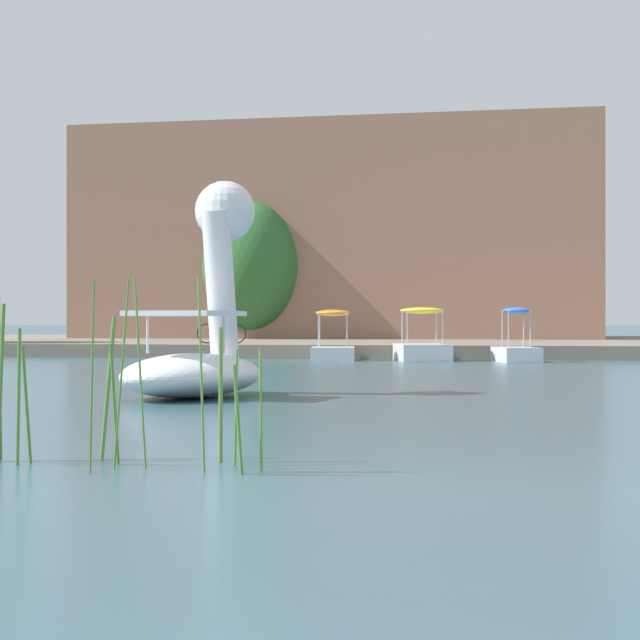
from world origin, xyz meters
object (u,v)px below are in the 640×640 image
tree_willow_near_path (252,267)px  bicycle_parked (221,333)px  pedal_boat_blue (516,348)px  pedal_boat_yellow (422,345)px  swan_boat (202,330)px  pedal_boat_orange (333,346)px

tree_willow_near_path → bicycle_parked: 11.60m
pedal_boat_blue → pedal_boat_yellow: size_ratio=0.88×
bicycle_parked → swan_boat: bearing=-76.1°
swan_boat → pedal_boat_yellow: bearing=82.8°
pedal_boat_blue → pedal_boat_orange: bearing=176.2°
pedal_boat_yellow → bicycle_parked: size_ratio=1.51×
pedal_boat_blue → bicycle_parked: (-9.83, 3.36, 0.38)m
pedal_boat_blue → pedal_boat_yellow: 2.85m
pedal_boat_yellow → pedal_boat_orange: 2.72m
pedal_boat_blue → tree_willow_near_path: 18.73m
swan_boat → pedal_boat_blue: size_ratio=1.66×
swan_boat → bicycle_parked: 20.40m
pedal_boat_blue → pedal_boat_yellow: (-2.81, 0.45, 0.07)m
tree_willow_near_path → bicycle_parked: tree_willow_near_path is taller
pedal_boat_orange → bicycle_parked: (-4.31, 2.99, 0.34)m
pedal_boat_yellow → tree_willow_near_path: (-8.59, 14.06, 3.10)m
swan_boat → bicycle_parked: size_ratio=2.20×
swan_boat → pedal_boat_orange: bearing=92.0°
pedal_boat_yellow → swan_boat: bearing=-97.2°
pedal_boat_blue → tree_willow_near_path: size_ratio=0.35×
pedal_boat_yellow → tree_willow_near_path: 16.77m
pedal_boat_blue → tree_willow_near_path: (-11.40, 14.51, 3.17)m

